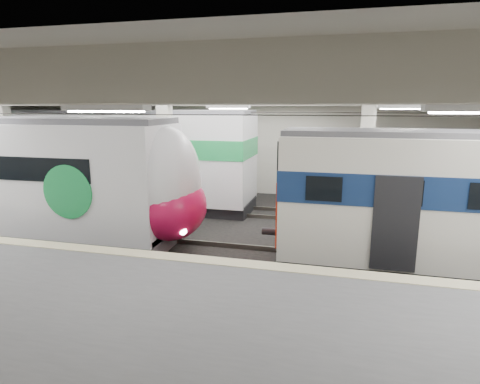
# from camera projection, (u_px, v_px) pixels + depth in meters

# --- Properties ---
(station_hall) EXTENTS (36.00, 24.00, 5.75)m
(station_hall) POSITION_uv_depth(u_px,v_px,m) (193.00, 168.00, 11.48)
(station_hall) COLOR black
(station_hall) RESTS_ON ground
(modern_emu) EXTENTS (14.26, 2.94, 4.58)m
(modern_emu) POSITION_uv_depth(u_px,v_px,m) (39.00, 181.00, 14.95)
(modern_emu) COLOR white
(modern_emu) RESTS_ON ground
(far_train) EXTENTS (15.16, 3.11, 4.79)m
(far_train) POSITION_uv_depth(u_px,v_px,m) (105.00, 157.00, 20.28)
(far_train) COLOR white
(far_train) RESTS_ON ground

